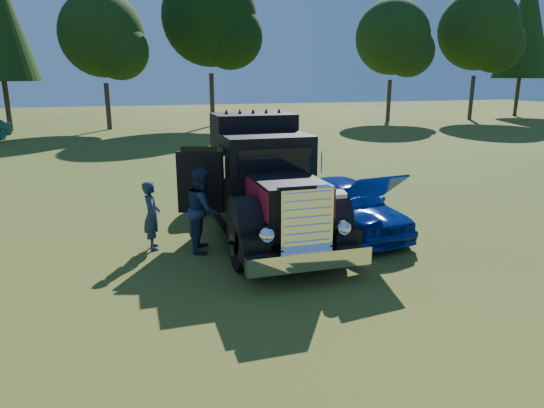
{
  "coord_description": "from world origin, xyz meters",
  "views": [
    {
      "loc": [
        -2.8,
        -9.55,
        3.94
      ],
      "look_at": [
        0.39,
        1.12,
        0.99
      ],
      "focal_mm": 32.0,
      "sensor_mm": 36.0,
      "label": 1
    }
  ],
  "objects_px": {
    "spectator_near": "(152,215)",
    "spectator_far": "(203,209)",
    "hotrod_coupe": "(347,205)",
    "diamond_t_truck": "(262,186)"
  },
  "relations": [
    {
      "from": "spectator_near",
      "to": "spectator_far",
      "type": "height_order",
      "value": "spectator_far"
    },
    {
      "from": "spectator_near",
      "to": "hotrod_coupe",
      "type": "bearing_deg",
      "value": -93.01
    },
    {
      "from": "diamond_t_truck",
      "to": "spectator_near",
      "type": "height_order",
      "value": "diamond_t_truck"
    },
    {
      "from": "hotrod_coupe",
      "to": "spectator_near",
      "type": "distance_m",
      "value": 4.89
    },
    {
      "from": "hotrod_coupe",
      "to": "spectator_near",
      "type": "bearing_deg",
      "value": 178.53
    },
    {
      "from": "hotrod_coupe",
      "to": "spectator_far",
      "type": "height_order",
      "value": "spectator_far"
    },
    {
      "from": "hotrod_coupe",
      "to": "spectator_far",
      "type": "relative_size",
      "value": 2.27
    },
    {
      "from": "hotrod_coupe",
      "to": "diamond_t_truck",
      "type": "bearing_deg",
      "value": 170.05
    },
    {
      "from": "hotrod_coupe",
      "to": "spectator_far",
      "type": "bearing_deg",
      "value": -176.03
    },
    {
      "from": "spectator_near",
      "to": "spectator_far",
      "type": "relative_size",
      "value": 0.84
    }
  ]
}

